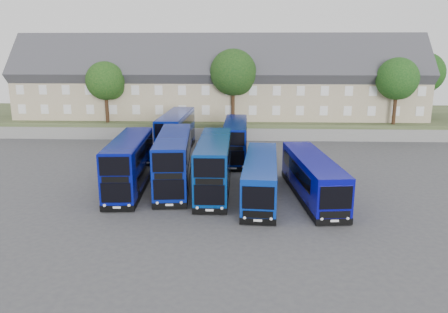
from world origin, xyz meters
TOP-DOWN VIEW (x-y plane):
  - ground at (0.00, 0.00)m, footprint 120.00×120.00m
  - retaining_wall at (0.00, 24.00)m, footprint 70.00×0.40m
  - earth_bank at (0.00, 34.00)m, footprint 80.00×20.00m
  - terrace_row at (0.00, 30.00)m, footprint 54.00×10.40m
  - dd_front_left at (-5.88, 4.05)m, footprint 3.07×10.66m
  - dd_front_mid at (-2.43, 4.91)m, footprint 3.41×11.10m
  - dd_front_right at (0.94, 3.85)m, footprint 2.45×10.62m
  - dd_rear_left at (-3.95, 16.65)m, footprint 2.87×11.08m
  - dd_rear_right at (2.49, 14.30)m, footprint 2.41×9.94m
  - coach_east_a at (4.58, 2.50)m, footprint 3.16×11.52m
  - coach_east_b at (8.56, 2.73)m, footprint 3.62×11.77m
  - tree_west at (-13.85, 25.10)m, footprint 4.80×4.80m
  - tree_mid at (2.15, 25.60)m, footprint 5.76×5.76m
  - tree_east at (22.15, 25.10)m, footprint 5.12×5.12m
  - tree_far at (28.15, 32.10)m, footprint 5.44×5.44m

SIDE VIEW (x-z plane):
  - ground at x=0.00m, z-range 0.00..0.00m
  - retaining_wall at x=0.00m, z-range 0.00..1.50m
  - earth_bank at x=0.00m, z-range 0.00..2.00m
  - coach_east_a at x=4.58m, z-range -0.03..3.08m
  - coach_east_b at x=8.56m, z-range -0.03..3.14m
  - dd_rear_right at x=2.49m, z-range -0.04..3.89m
  - dd_front_left at x=-5.88m, z-range -0.04..4.15m
  - dd_front_right at x=0.94m, z-range -0.04..4.18m
  - dd_front_mid at x=-2.43m, z-range -0.04..4.30m
  - dd_rear_left at x=-3.95m, z-range -0.04..4.34m
  - terrace_row at x=0.00m, z-range 1.00..12.20m
  - tree_west at x=-13.85m, z-range 3.23..10.88m
  - tree_east at x=22.15m, z-range 3.31..11.47m
  - tree_far at x=28.15m, z-range 3.39..12.06m
  - tree_mid at x=2.15m, z-range 3.48..12.66m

